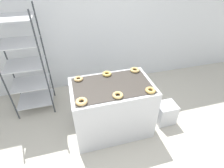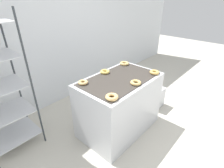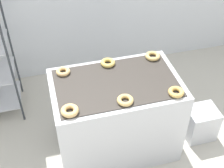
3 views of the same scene
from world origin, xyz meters
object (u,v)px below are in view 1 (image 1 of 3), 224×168
object	(u,v)px
baking_rack_cart	(25,65)
donut_far_left	(78,79)
donut_near_right	(150,90)
glaze_bin	(165,113)
fryer_machine	(112,108)
donut_near_left	(82,102)
donut_near_center	(118,95)
donut_far_right	(135,70)
donut_far_center	(107,74)

from	to	relation	value
baking_rack_cart	donut_far_left	world-z (taller)	baking_rack_cart
donut_near_right	glaze_bin	bearing A→B (deg)	20.51
fryer_machine	glaze_bin	bearing A→B (deg)	-6.29
donut_near_left	donut_near_right	bearing A→B (deg)	-0.82
donut_near_left	donut_near_center	bearing A→B (deg)	0.40
donut_near_right	donut_far_right	bearing A→B (deg)	91.07
donut_near_right	fryer_machine	bearing A→B (deg)	149.05
donut_near_right	donut_far_left	distance (m)	1.08
glaze_bin	donut_near_left	distance (m)	1.62
baking_rack_cart	donut_far_center	world-z (taller)	baking_rack_cart
donut_near_left	fryer_machine	bearing A→B (deg)	29.60
glaze_bin	donut_far_center	distance (m)	1.28
donut_near_center	donut_far_left	distance (m)	0.71
fryer_machine	donut_far_left	xyz separation A→B (m)	(-0.46, 0.27, 0.48)
donut_far_right	donut_near_left	bearing A→B (deg)	-149.59
glaze_bin	donut_near_center	bearing A→B (deg)	-170.27
baking_rack_cart	donut_near_right	world-z (taller)	baking_rack_cart
donut_far_center	donut_near_center	bearing A→B (deg)	-88.67
donut_near_center	donut_near_left	bearing A→B (deg)	-179.60
donut_near_left	donut_far_center	bearing A→B (deg)	49.92
donut_near_center	donut_far_right	bearing A→B (deg)	50.21
fryer_machine	donut_far_center	distance (m)	0.56
baking_rack_cart	donut_far_left	xyz separation A→B (m)	(0.83, -0.65, -0.02)
glaze_bin	fryer_machine	bearing A→B (deg)	173.71
fryer_machine	donut_far_right	size ratio (longest dim) A/B	8.04
baking_rack_cart	donut_far_center	xyz separation A→B (m)	(1.28, -0.62, -0.02)
donut_near_center	donut_far_center	size ratio (longest dim) A/B	1.00
fryer_machine	donut_far_center	xyz separation A→B (m)	(-0.01, 0.29, 0.48)
donut_far_right	donut_far_center	bearing A→B (deg)	179.11
baking_rack_cart	donut_near_center	size ratio (longest dim) A/B	12.95
donut_near_left	baking_rack_cart	bearing A→B (deg)	124.42
donut_near_right	donut_far_right	size ratio (longest dim) A/B	0.94
fryer_machine	donut_near_left	bearing A→B (deg)	-150.40
donut_near_center	donut_far_left	size ratio (longest dim) A/B	1.08
donut_near_right	donut_far_left	bearing A→B (deg)	149.42
donut_far_left	donut_far_center	bearing A→B (deg)	2.94
donut_near_left	donut_far_right	distance (m)	1.09
baking_rack_cart	donut_near_center	bearing A→B (deg)	-42.35
baking_rack_cart	donut_far_center	bearing A→B (deg)	-25.96
donut_far_center	donut_near_right	bearing A→B (deg)	-50.02
donut_near_center	donut_far_right	distance (m)	0.72
baking_rack_cart	glaze_bin	xyz separation A→B (m)	(2.25, -1.02, -0.76)
baking_rack_cart	donut_near_center	distance (m)	1.75
donut_near_right	donut_near_center	bearing A→B (deg)	177.92
donut_near_right	donut_far_right	xyz separation A→B (m)	(-0.01, 0.57, -0.00)
donut_far_center	donut_far_right	bearing A→B (deg)	-0.89
donut_near_left	donut_near_center	size ratio (longest dim) A/B	1.05
baking_rack_cart	donut_far_right	xyz separation A→B (m)	(1.75, -0.63, -0.02)
glaze_bin	donut_near_right	world-z (taller)	donut_near_right
baking_rack_cart	donut_near_left	size ratio (longest dim) A/B	12.37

